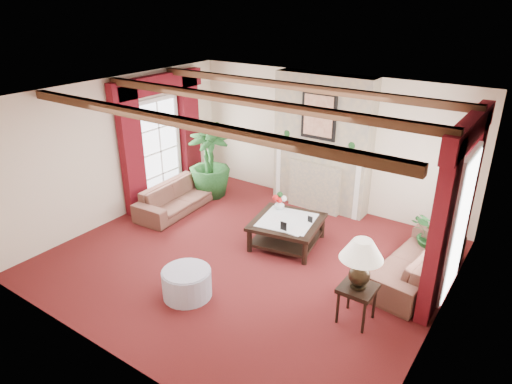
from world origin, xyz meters
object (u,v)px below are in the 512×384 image
Objects in this scene: sofa_right at (416,255)px; potted_palm at (210,176)px; ottoman at (187,283)px; side_table at (356,303)px; sofa_left at (177,193)px; coffee_table at (287,232)px.

potted_palm is (-4.63, 0.66, 0.03)m from sofa_right.
potted_palm is 2.50× the size of ottoman.
sofa_right is 3.03× the size of ottoman.
potted_palm reaches higher than side_table.
sofa_left is 2.97m from ottoman.
sofa_right is 4.68m from potted_palm.
potted_palm is 4.79m from side_table.
sofa_left is 0.89× the size of sofa_right.
coffee_table is at bearing 145.89° from side_table.
sofa_right is at bearing -4.69° from coffee_table.
potted_palm reaches higher than sofa_left.
ottoman is (-2.24, -0.88, -0.06)m from side_table.
sofa_right reaches higher than sofa_left.
sofa_left is 4.53m from side_table.
coffee_table is at bearing -19.54° from potted_palm.
ottoman is at bearing -158.63° from side_table.
side_table is at bearing -44.62° from coffee_table.
sofa_right is at bearing 42.10° from ottoman.
sofa_left reaches higher than coffee_table.
potted_palm is at bearing 149.95° from coffee_table.
sofa_right is 1.50m from side_table.
sofa_right is 3.48m from ottoman.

